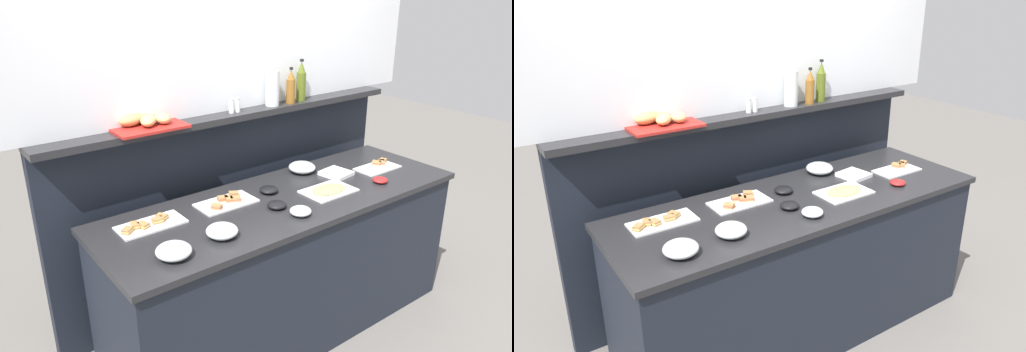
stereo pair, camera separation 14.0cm
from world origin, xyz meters
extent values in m
plane|color=slate|center=(0.00, 0.60, 0.00)|extent=(12.00, 12.00, 0.00)
cube|color=black|center=(0.00, 0.00, 0.44)|extent=(2.21, 0.70, 0.87)
cube|color=#232326|center=(0.00, 0.00, 0.89)|extent=(2.25, 0.74, 0.03)
cube|color=black|center=(0.00, 0.55, 0.64)|extent=(2.50, 0.08, 1.28)
cube|color=#232326|center=(0.00, 0.50, 1.30)|extent=(2.50, 0.22, 0.04)
cube|color=white|center=(0.00, 0.57, 1.96)|extent=(3.10, 0.08, 1.28)
cube|color=white|center=(-0.33, 0.14, 0.91)|extent=(0.34, 0.18, 0.01)
cube|color=#AD7A47|center=(-0.42, 0.10, 0.92)|extent=(0.07, 0.07, 0.01)
cube|color=#B24738|center=(-0.42, 0.10, 0.93)|extent=(0.07, 0.07, 0.01)
cube|color=#AD7A47|center=(-0.42, 0.10, 0.94)|extent=(0.07, 0.07, 0.01)
cube|color=#AD7A47|center=(-0.31, 0.14, 0.92)|extent=(0.06, 0.07, 0.01)
cube|color=#B24738|center=(-0.31, 0.14, 0.93)|extent=(0.06, 0.07, 0.01)
cube|color=#AD7A47|center=(-0.31, 0.14, 0.94)|extent=(0.06, 0.07, 0.01)
cube|color=#AD7A47|center=(-0.28, 0.12, 0.92)|extent=(0.07, 0.06, 0.01)
cube|color=#B24738|center=(-0.28, 0.12, 0.93)|extent=(0.07, 0.06, 0.01)
cube|color=#AD7A47|center=(-0.28, 0.12, 0.94)|extent=(0.07, 0.06, 0.01)
cube|color=#AD7A47|center=(-0.33, 0.17, 0.92)|extent=(0.06, 0.05, 0.01)
cube|color=#B24738|center=(-0.33, 0.17, 0.93)|extent=(0.06, 0.05, 0.01)
cube|color=#AD7A47|center=(-0.33, 0.17, 0.94)|extent=(0.06, 0.05, 0.01)
cube|color=#AD7A47|center=(-0.25, 0.18, 0.92)|extent=(0.07, 0.06, 0.01)
cube|color=#B24738|center=(-0.25, 0.18, 0.93)|extent=(0.07, 0.06, 0.01)
cube|color=#AD7A47|center=(-0.25, 0.18, 0.94)|extent=(0.07, 0.06, 0.01)
cube|color=silver|center=(0.79, -0.01, 0.91)|extent=(0.30, 0.17, 0.01)
cube|color=#AD7A47|center=(0.89, 0.03, 0.92)|extent=(0.07, 0.06, 0.01)
cube|color=#B24738|center=(0.89, 0.03, 0.93)|extent=(0.07, 0.06, 0.01)
cube|color=#AD7A47|center=(0.89, 0.03, 0.94)|extent=(0.07, 0.06, 0.01)
cube|color=#AD7A47|center=(0.82, 0.03, 0.92)|extent=(0.06, 0.07, 0.01)
cube|color=#B24738|center=(0.82, 0.03, 0.93)|extent=(0.06, 0.07, 0.01)
cube|color=#AD7A47|center=(0.82, 0.03, 0.94)|extent=(0.06, 0.07, 0.01)
cube|color=#AD7A47|center=(0.86, 0.01, 0.92)|extent=(0.07, 0.07, 0.01)
cube|color=#B24738|center=(0.86, 0.01, 0.93)|extent=(0.07, 0.07, 0.01)
cube|color=#AD7A47|center=(0.86, 0.01, 0.94)|extent=(0.07, 0.07, 0.01)
cube|color=white|center=(-0.79, 0.15, 0.91)|extent=(0.35, 0.17, 0.01)
cube|color=#AD7A47|center=(-0.71, 0.16, 0.92)|extent=(0.06, 0.07, 0.01)
cube|color=#E5C666|center=(-0.71, 0.16, 0.93)|extent=(0.06, 0.07, 0.01)
cube|color=#AD7A47|center=(-0.71, 0.16, 0.94)|extent=(0.06, 0.07, 0.01)
cube|color=#AD7A47|center=(-0.92, 0.13, 0.92)|extent=(0.07, 0.07, 0.01)
cube|color=#E5C666|center=(-0.92, 0.13, 0.93)|extent=(0.07, 0.07, 0.01)
cube|color=#AD7A47|center=(-0.92, 0.13, 0.94)|extent=(0.07, 0.07, 0.01)
cube|color=#AD7A47|center=(-0.75, 0.14, 0.92)|extent=(0.06, 0.04, 0.01)
cube|color=#E5C666|center=(-0.75, 0.14, 0.93)|extent=(0.06, 0.04, 0.01)
cube|color=#AD7A47|center=(-0.75, 0.14, 0.94)|extent=(0.06, 0.04, 0.01)
cube|color=#AD7A47|center=(-0.83, 0.13, 0.92)|extent=(0.05, 0.07, 0.01)
cube|color=#E5C666|center=(-0.83, 0.13, 0.93)|extent=(0.05, 0.07, 0.01)
cube|color=#AD7A47|center=(-0.83, 0.13, 0.94)|extent=(0.05, 0.07, 0.01)
cube|color=#AD7A47|center=(-0.87, 0.16, 0.92)|extent=(0.05, 0.06, 0.01)
cube|color=#E5C666|center=(-0.87, 0.16, 0.93)|extent=(0.05, 0.06, 0.01)
cube|color=#AD7A47|center=(-0.87, 0.16, 0.94)|extent=(0.05, 0.06, 0.01)
cube|color=white|center=(0.25, -0.09, 0.91)|extent=(0.31, 0.21, 0.01)
ellipsoid|color=#E5C666|center=(0.25, -0.09, 0.92)|extent=(0.23, 0.15, 0.01)
ellipsoid|color=silver|center=(0.34, 0.24, 0.94)|extent=(0.18, 0.18, 0.07)
ellipsoid|color=#599959|center=(0.34, 0.24, 0.93)|extent=(0.14, 0.14, 0.04)
ellipsoid|color=silver|center=(-0.84, -0.20, 0.94)|extent=(0.17, 0.17, 0.07)
ellipsoid|color=#E5CC66|center=(-0.84, -0.20, 0.93)|extent=(0.13, 0.13, 0.04)
ellipsoid|color=silver|center=(-0.56, -0.17, 0.94)|extent=(0.16, 0.16, 0.06)
ellipsoid|color=white|center=(-0.56, -0.17, 0.93)|extent=(0.12, 0.12, 0.04)
ellipsoid|color=silver|center=(-0.09, -0.22, 0.93)|extent=(0.12, 0.12, 0.05)
ellipsoid|color=#BF4C3F|center=(-0.09, -0.22, 0.92)|extent=(0.09, 0.09, 0.03)
ellipsoid|color=black|center=(-0.14, -0.08, 0.93)|extent=(0.11, 0.11, 0.04)
ellipsoid|color=red|center=(0.61, -0.18, 0.92)|extent=(0.10, 0.10, 0.03)
ellipsoid|color=black|center=(-0.04, 0.11, 0.93)|extent=(0.11, 0.11, 0.04)
cube|color=white|center=(0.48, 0.07, 0.92)|extent=(0.19, 0.19, 0.02)
cylinder|color=#56661E|center=(0.51, 0.47, 1.41)|extent=(0.06, 0.06, 0.19)
cone|color=#56661E|center=(0.51, 0.47, 1.54)|extent=(0.05, 0.05, 0.07)
cylinder|color=black|center=(0.51, 0.47, 1.59)|extent=(0.03, 0.03, 0.02)
cylinder|color=#8E5B23|center=(0.40, 0.45, 1.40)|extent=(0.06, 0.06, 0.16)
cone|color=#8E5B23|center=(0.40, 0.45, 1.51)|extent=(0.05, 0.05, 0.06)
cylinder|color=black|center=(0.40, 0.45, 1.55)|extent=(0.02, 0.02, 0.02)
cylinder|color=white|center=(-0.05, 0.47, 1.36)|extent=(0.03, 0.03, 0.08)
cylinder|color=#B7BABF|center=(-0.05, 0.47, 1.40)|extent=(0.03, 0.03, 0.01)
cylinder|color=white|center=(-0.01, 0.47, 1.36)|extent=(0.03, 0.03, 0.08)
cylinder|color=#B7BABF|center=(-0.01, 0.47, 1.40)|extent=(0.03, 0.03, 0.01)
cube|color=#B2231E|center=(-0.61, 0.47, 1.33)|extent=(0.40, 0.26, 0.02)
ellipsoid|color=tan|center=(-0.61, 0.46, 1.37)|extent=(0.15, 0.17, 0.06)
ellipsoid|color=#AD7A47|center=(-0.59, 0.56, 1.36)|extent=(0.17, 0.15, 0.06)
ellipsoid|color=tan|center=(-0.69, 0.52, 1.37)|extent=(0.17, 0.14, 0.07)
ellipsoid|color=tan|center=(-0.64, 0.55, 1.37)|extent=(0.17, 0.17, 0.06)
ellipsoid|color=tan|center=(-0.53, 0.46, 1.37)|extent=(0.10, 0.12, 0.06)
ellipsoid|color=#B7844C|center=(-0.66, 0.55, 1.37)|extent=(0.16, 0.17, 0.07)
cylinder|color=silver|center=(0.26, 0.47, 1.43)|extent=(0.09, 0.09, 0.23)
camera|label=1|loc=(-1.72, -1.98, 2.08)|focal=34.73mm
camera|label=2|loc=(-1.61, -2.06, 2.08)|focal=34.73mm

